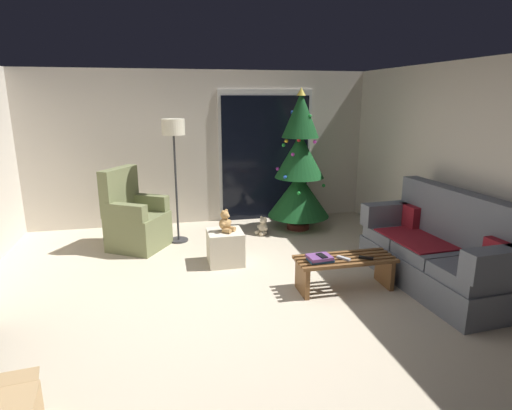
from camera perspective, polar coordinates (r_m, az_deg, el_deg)
ground_plane at (r=4.52m, az=-3.09°, el=-13.00°), size 7.00×7.00×0.00m
wall_back at (r=7.09m, az=-7.40°, el=7.65°), size 5.72×0.12×2.50m
wall_right at (r=5.35m, az=28.59°, el=3.76°), size 0.12×6.00×2.50m
patio_door_frame at (r=7.22m, az=1.27°, el=6.68°), size 1.60×0.02×2.20m
patio_door_glass at (r=7.21m, az=1.31°, el=6.27°), size 1.50×0.02×2.10m
couch at (r=5.14m, az=23.57°, el=-5.88°), size 0.89×1.98×1.08m
coffee_table at (r=4.79m, az=11.94°, el=-8.33°), size 1.10×0.40×0.37m
remote_black at (r=4.76m, az=14.70°, el=-6.94°), size 0.16×0.12×0.02m
remote_silver at (r=4.69m, az=11.80°, el=-7.08°), size 0.13×0.15×0.02m
book_stack at (r=4.59m, az=8.65°, el=-7.16°), size 0.27×0.22×0.06m
cell_phone at (r=4.57m, az=8.93°, el=-6.80°), size 0.09×0.15×0.01m
christmas_tree at (r=6.66m, az=5.90°, el=4.85°), size 0.98×0.98×2.22m
armchair at (r=6.14m, az=-16.12°, el=-1.99°), size 0.94×0.94×1.13m
floor_lamp at (r=6.06m, az=-11.09°, el=8.77°), size 0.32×0.32×1.78m
ottoman at (r=5.41m, az=-4.19°, el=-5.74°), size 0.44×0.44×0.43m
teddy_bear_honey at (r=5.30m, az=-4.15°, el=-2.36°), size 0.22×0.21×0.29m
teddy_bear_cream_by_tree at (r=6.54m, az=0.93°, el=-2.96°), size 0.22×0.21×0.29m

